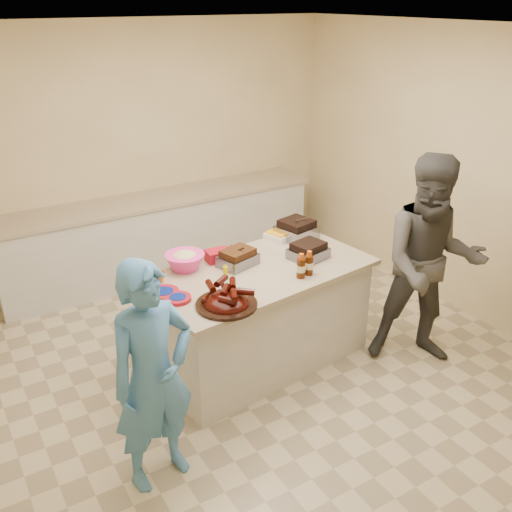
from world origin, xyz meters
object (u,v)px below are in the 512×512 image
island (259,360)px  coleslaw_bowl (185,269)px  rib_platter (227,306)px  mustard_bottle (226,276)px  bbq_bottle_a (301,277)px  guest_gray (417,356)px  guest_blue (162,472)px  roasting_pan (296,238)px  bbq_bottle_b (309,274)px  plastic_cup (160,282)px

island → coleslaw_bowl: size_ratio=5.73×
rib_platter → mustard_bottle: size_ratio=4.19×
bbq_bottle_a → mustard_bottle: (-0.49, 0.33, 0.00)m
guest_gray → guest_blue: bearing=-142.5°
rib_platter → roasting_pan: size_ratio=1.46×
rib_platter → roasting_pan: bearing=33.9°
bbq_bottle_b → guest_blue: bearing=-162.1°
roasting_pan → coleslaw_bowl: coleslaw_bowl is taller
bbq_bottle_a → island: bearing=125.2°
bbq_bottle_b → roasting_pan: bearing=62.9°
bbq_bottle_a → bbq_bottle_b: size_ratio=1.01×
bbq_bottle_a → roasting_pan: bearing=57.7°
island → plastic_cup: 1.19m
coleslaw_bowl → roasting_pan: bearing=2.9°
coleslaw_bowl → guest_blue: coleslaw_bowl is taller
roasting_pan → bbq_bottle_a: size_ratio=1.50×
rib_platter → guest_gray: 1.97m
plastic_cup → guest_blue: size_ratio=0.06×
rib_platter → guest_blue: (-0.72, -0.38, -0.88)m
roasting_pan → guest_gray: bearing=-72.9°
bbq_bottle_a → guest_blue: bearing=-161.5°
guest_blue → guest_gray: bearing=-7.5°
rib_platter → guest_blue: rib_platter is taller
bbq_bottle_b → plastic_cup: bearing=155.5°
plastic_cup → guest_blue: (-0.45, -0.98, -0.88)m
roasting_pan → coleslaw_bowl: 1.13m
mustard_bottle → roasting_pan: bearing=20.2°
guest_blue → rib_platter: bearing=18.4°
island → roasting_pan: (0.63, 0.38, 0.88)m
mustard_bottle → island: bearing=-7.9°
guest_blue → island: bearing=22.4°
coleslaw_bowl → plastic_cup: (-0.27, -0.11, 0.00)m
plastic_cup → guest_gray: size_ratio=0.05×
mustard_bottle → plastic_cup: mustard_bottle is taller
coleslaw_bowl → bbq_bottle_b: (0.80, -0.60, 0.00)m
rib_platter → coleslaw_bowl: 0.70m
rib_platter → bbq_bottle_a: (0.71, 0.10, 0.00)m
guest_blue → mustard_bottle: bearing=31.0°
rib_platter → coleslaw_bowl: coleslaw_bowl is taller
island → bbq_bottle_a: bearing=-61.9°
plastic_cup → bbq_bottle_a: bearing=-26.9°
coleslaw_bowl → guest_gray: (1.74, -0.99, -0.88)m
roasting_pan → rib_platter: bearing=-158.8°
bbq_bottle_a → plastic_cup: size_ratio=2.25×
island → rib_platter: size_ratio=4.15×
roasting_pan → plastic_cup: 1.41m
rib_platter → bbq_bottle_b: 0.81m
plastic_cup → guest_gray: plastic_cup is taller
guest_blue → guest_gray: guest_gray is taller
plastic_cup → guest_gray: 2.36m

